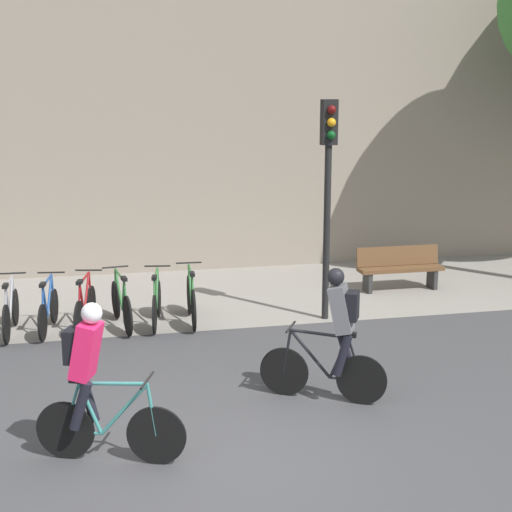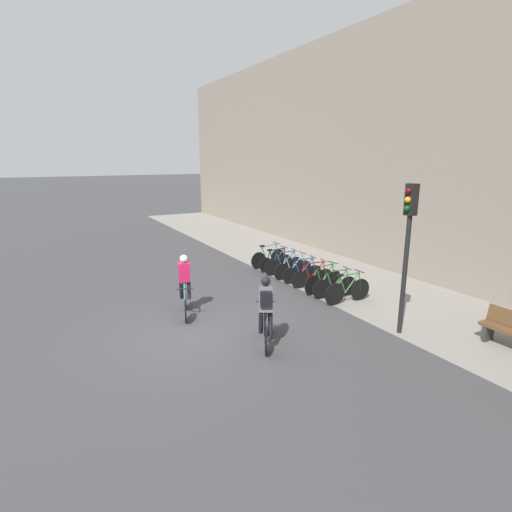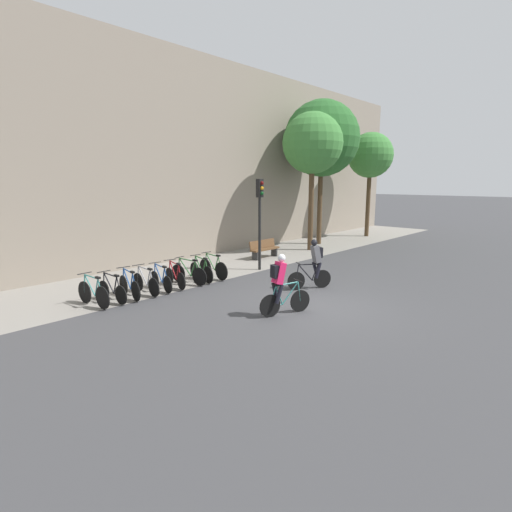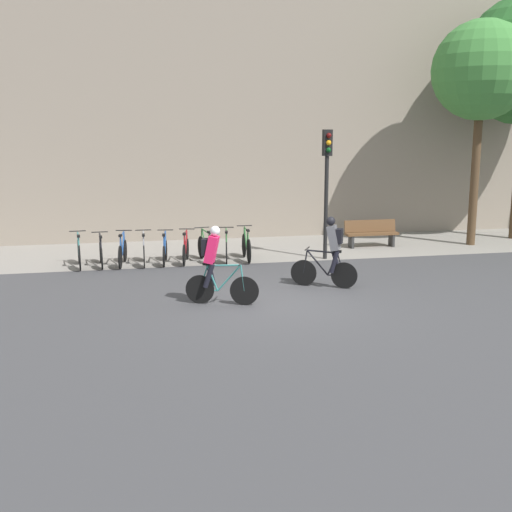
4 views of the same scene
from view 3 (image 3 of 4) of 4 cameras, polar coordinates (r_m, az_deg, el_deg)
The scene contains 19 objects.
ground at distance 12.36m, azimuth 8.78°, elevation -7.14°, with size 200.00×200.00×0.00m, color #3D3D3F.
kerb_strip at distance 16.90m, azimuth -10.59°, elevation -2.33°, with size 44.00×4.50×0.01m, color gray.
building_facade at distance 18.62m, azimuth -15.98°, elevation 13.66°, with size 44.00×0.60×9.71m, color gray.
cyclist_pink at distance 11.21m, azimuth 3.53°, elevation -3.86°, with size 1.57×0.66×1.76m.
cyclist_grey at distance 14.11m, azimuth 8.32°, elevation -0.92°, with size 1.48×0.84×1.77m.
parked_bike_0 at distance 13.11m, azimuth -22.22°, elevation -4.93°, with size 0.46×1.68×0.98m.
parked_bike_1 at distance 13.37m, azimuth -19.87°, elevation -4.61°, with size 0.46×1.58×0.94m.
parked_bike_2 at distance 13.64m, azimuth -17.64°, elevation -4.10°, with size 0.46×1.66×0.96m.
parked_bike_3 at distance 13.94m, azimuth -15.48°, elevation -3.70°, with size 0.46×1.65×0.95m.
parked_bike_4 at distance 14.26m, azimuth -13.43°, elevation -3.32°, with size 0.46×1.58×0.94m.
parked_bike_5 at distance 14.59m, azimuth -11.47°, elevation -2.90°, with size 0.49×1.59×0.95m.
parked_bike_6 at distance 14.94m, azimuth -9.59°, elevation -2.44°, with size 0.46×1.72×0.97m.
parked_bike_7 at distance 15.31m, azimuth -7.82°, elevation -2.11°, with size 0.46×1.63×0.96m.
parked_bike_8 at distance 15.69m, azimuth -6.13°, elevation -1.68°, with size 0.46×1.71×0.99m.
traffic_light_pole at distance 16.79m, azimuth 0.56°, elevation 6.90°, with size 0.26×0.30×3.84m.
bench at distance 19.69m, azimuth 1.17°, elevation 1.08°, with size 1.78×0.44×0.89m.
street_tree_0 at distance 22.04m, azimuth 8.08°, elevation 15.60°, with size 3.21×3.21×7.32m.
street_tree_1 at distance 24.35m, azimuth 9.37°, elevation 16.18°, with size 4.36×4.36×8.34m.
street_tree_2 at distance 28.44m, azimuth 16.04°, elevation 13.60°, with size 2.98×2.98×6.94m.
Camera 3 is at (-9.83, -6.48, 3.76)m, focal length 28.00 mm.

